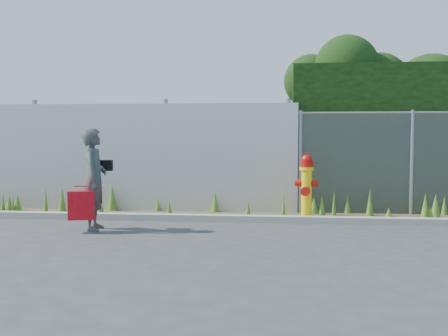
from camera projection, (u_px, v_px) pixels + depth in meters
name	position (u px, v px, depth m)	size (l,w,h in m)	color
ground	(234.00, 241.00, 8.34)	(80.00, 80.00, 0.00)	#38383A
curb	(243.00, 219.00, 10.12)	(16.00, 0.22, 0.12)	gray
weed_strip	(234.00, 209.00, 10.81)	(16.00, 1.28, 0.54)	#4A3E2A
corrugated_fence	(91.00, 157.00, 11.61)	(8.50, 0.21, 2.30)	#B4B7BC
fire_hydrant	(307.00, 188.00, 10.32)	(0.42, 0.37, 1.24)	yellow
woman	(94.00, 179.00, 9.26)	(0.62, 0.40, 1.69)	#106661
red_tote_bag	(81.00, 205.00, 9.03)	(0.42, 0.15, 0.55)	#A5090E
black_shoulder_bag	(105.00, 165.00, 9.46)	(0.24, 0.10, 0.18)	black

